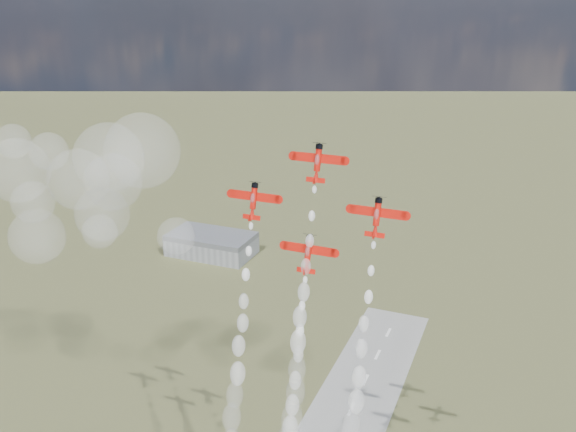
# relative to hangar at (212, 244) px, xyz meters

# --- Properties ---
(hangar) EXTENTS (50.00, 28.00, 13.00)m
(hangar) POSITION_rel_hangar_xyz_m (0.00, 0.00, 0.00)
(hangar) COLOR gray
(hangar) RESTS_ON ground
(plane_lead) EXTENTS (12.29, 4.81, 8.59)m
(plane_lead) POSITION_rel_hangar_xyz_m (126.63, -172.01, 105.18)
(plane_lead) COLOR red
(plane_lead) RESTS_ON ground
(plane_left) EXTENTS (12.29, 4.81, 8.59)m
(plane_left) POSITION_rel_hangar_xyz_m (112.02, -174.75, 95.32)
(plane_left) COLOR red
(plane_left) RESTS_ON ground
(plane_right) EXTENTS (12.29, 4.81, 8.59)m
(plane_right) POSITION_rel_hangar_xyz_m (141.25, -174.75, 95.32)
(plane_right) COLOR red
(plane_right) RESTS_ON ground
(plane_slot) EXTENTS (12.29, 4.81, 8.59)m
(plane_slot) POSITION_rel_hangar_xyz_m (126.63, -177.49, 85.46)
(plane_slot) COLOR red
(plane_slot) RESTS_ON ground
(smoke_trail_lead) EXTENTS (5.47, 18.12, 59.48)m
(smoke_trail_lead) POSITION_rel_hangar_xyz_m (126.80, -185.90, 54.69)
(smoke_trail_lead) COLOR white
(smoke_trail_lead) RESTS_ON plane_lead
(smoke_trail_left) EXTENTS (5.38, 19.14, 59.13)m
(smoke_trail_left) POSITION_rel_hangar_xyz_m (112.03, -188.82, 45.06)
(smoke_trail_left) COLOR white
(smoke_trail_left) RESTS_ON plane_left
(drifted_smoke_cloud) EXTENTS (74.96, 38.98, 54.78)m
(drifted_smoke_cloud) POSITION_rel_hangar_xyz_m (43.35, -153.12, 85.78)
(drifted_smoke_cloud) COLOR white
(drifted_smoke_cloud) RESTS_ON ground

